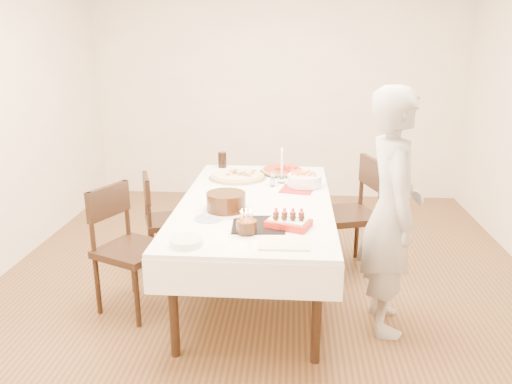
# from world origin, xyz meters

# --- Properties ---
(floor) EXTENTS (5.00, 5.00, 0.00)m
(floor) POSITION_xyz_m (0.00, 0.00, 0.00)
(floor) COLOR #50311B
(floor) RESTS_ON ground
(wall_back) EXTENTS (4.50, 0.04, 2.70)m
(wall_back) POSITION_xyz_m (0.00, 2.50, 1.35)
(wall_back) COLOR white
(wall_back) RESTS_ON floor
(wall_front) EXTENTS (4.50, 0.04, 2.70)m
(wall_front) POSITION_xyz_m (0.00, -2.50, 1.35)
(wall_front) COLOR white
(wall_front) RESTS_ON floor
(dining_table) EXTENTS (1.45, 2.29, 0.75)m
(dining_table) POSITION_xyz_m (-0.07, -0.07, 0.38)
(dining_table) COLOR white
(dining_table) RESTS_ON floor
(chair_right_savory) EXTENTS (0.63, 0.63, 0.99)m
(chair_right_savory) POSITION_xyz_m (0.67, 0.35, 0.50)
(chair_right_savory) COLOR black
(chair_right_savory) RESTS_ON floor
(chair_left_savory) EXTENTS (0.56, 0.56, 0.85)m
(chair_left_savory) POSITION_xyz_m (-0.85, 0.28, 0.42)
(chair_left_savory) COLOR black
(chair_left_savory) RESTS_ON floor
(chair_left_dessert) EXTENTS (0.63, 0.63, 0.93)m
(chair_left_dessert) POSITION_xyz_m (-0.94, -0.45, 0.47)
(chair_left_dessert) COLOR black
(chair_left_dessert) RESTS_ON floor
(person) EXTENTS (0.41, 0.61, 1.66)m
(person) POSITION_xyz_m (0.86, -0.53, 0.83)
(person) COLOR #AEAAA4
(person) RESTS_ON floor
(pizza_white) EXTENTS (0.51, 0.51, 0.04)m
(pizza_white) POSITION_xyz_m (-0.28, 0.52, 0.77)
(pizza_white) COLOR beige
(pizza_white) RESTS_ON dining_table
(pizza_pepperoni) EXTENTS (0.50, 0.50, 0.04)m
(pizza_pepperoni) POSITION_xyz_m (0.11, 0.76, 0.77)
(pizza_pepperoni) COLOR red
(pizza_pepperoni) RESTS_ON dining_table
(red_placemat) EXTENTS (0.31, 0.31, 0.01)m
(red_placemat) POSITION_xyz_m (0.24, 0.22, 0.75)
(red_placemat) COLOR #B21E1E
(red_placemat) RESTS_ON dining_table
(pasta_bowl) EXTENTS (0.37, 0.37, 0.09)m
(pasta_bowl) POSITION_xyz_m (0.30, 0.32, 0.80)
(pasta_bowl) COLOR white
(pasta_bowl) RESTS_ON dining_table
(taper_candle) EXTENTS (0.09, 0.09, 0.31)m
(taper_candle) POSITION_xyz_m (0.11, 0.42, 0.91)
(taper_candle) COLOR white
(taper_candle) RESTS_ON dining_table
(shaker_pair) EXTENTS (0.12, 0.12, 0.12)m
(shaker_pair) POSITION_xyz_m (0.04, 0.30, 0.81)
(shaker_pair) COLOR white
(shaker_pair) RESTS_ON dining_table
(cola_glass) EXTENTS (0.11, 0.11, 0.15)m
(cola_glass) POSITION_xyz_m (-0.47, 0.92, 0.82)
(cola_glass) COLOR black
(cola_glass) RESTS_ON dining_table
(layer_cake) EXTENTS (0.37, 0.37, 0.14)m
(layer_cake) POSITION_xyz_m (-0.26, -0.36, 0.82)
(layer_cake) COLOR #321B0C
(layer_cake) RESTS_ON dining_table
(cake_board) EXTENTS (0.36, 0.36, 0.01)m
(cake_board) POSITION_xyz_m (-0.01, -0.61, 0.75)
(cake_board) COLOR black
(cake_board) RESTS_ON dining_table
(birthday_cake) EXTENTS (0.16, 0.16, 0.14)m
(birthday_cake) POSITION_xyz_m (-0.08, -0.76, 0.83)
(birthday_cake) COLOR #381E0F
(birthday_cake) RESTS_ON dining_table
(strawberry_box) EXTENTS (0.32, 0.27, 0.07)m
(strawberry_box) POSITION_xyz_m (0.19, -0.63, 0.78)
(strawberry_box) COLOR #AE1F13
(strawberry_box) RESTS_ON dining_table
(box_lid) EXTENTS (0.31, 0.21, 0.03)m
(box_lid) POSITION_xyz_m (0.16, -0.93, 0.75)
(box_lid) COLOR beige
(box_lid) RESTS_ON dining_table
(plate_stack) EXTENTS (0.23, 0.23, 0.04)m
(plate_stack) POSITION_xyz_m (-0.42, -0.97, 0.77)
(plate_stack) COLOR white
(plate_stack) RESTS_ON dining_table
(china_plate) EXTENTS (0.23, 0.23, 0.01)m
(china_plate) POSITION_xyz_m (-0.36, -0.52, 0.75)
(china_plate) COLOR white
(china_plate) RESTS_ON dining_table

